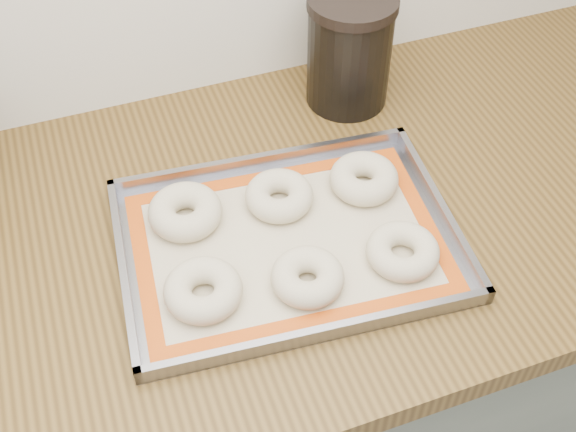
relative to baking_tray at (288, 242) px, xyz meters
name	(u,v)px	position (x,y,z in m)	size (l,w,h in m)	color
cabinet	(189,408)	(-0.18, 0.06, -0.48)	(3.00, 0.65, 0.86)	slate
countertop	(156,256)	(-0.18, 0.06, -0.03)	(3.06, 0.68, 0.04)	brown
baking_tray	(288,242)	(0.00, 0.00, 0.00)	(0.49, 0.37, 0.03)	gray
baking_mat	(288,243)	(0.00, 0.00, 0.00)	(0.44, 0.33, 0.00)	#C6B793
bagel_front_left	(203,290)	(-0.13, -0.05, 0.02)	(0.10, 0.10, 0.04)	beige
bagel_front_mid	(308,277)	(0.00, -0.08, 0.02)	(0.10, 0.10, 0.04)	beige
bagel_front_right	(403,251)	(0.13, -0.08, 0.01)	(0.10, 0.10, 0.03)	beige
bagel_back_left	(185,212)	(-0.12, 0.09, 0.02)	(0.10, 0.10, 0.04)	beige
bagel_back_mid	(279,196)	(0.01, 0.07, 0.02)	(0.10, 0.10, 0.04)	beige
bagel_back_right	(364,179)	(0.14, 0.06, 0.02)	(0.10, 0.10, 0.04)	beige
canister_right	(349,50)	(0.20, 0.27, 0.09)	(0.14, 0.14, 0.19)	black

